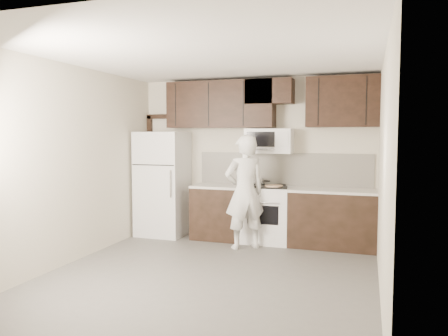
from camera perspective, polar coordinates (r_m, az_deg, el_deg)
The scene contains 14 objects.
floor at distance 5.57m, azimuth -2.01°, elevation -13.96°, with size 4.50×4.50×0.00m, color #575452.
back_wall at distance 7.45m, azimuth 3.97°, elevation 1.26°, with size 4.00×4.00×0.00m, color beige.
ceiling at distance 5.38m, azimuth -2.09°, elevation 14.52°, with size 4.50×4.50×0.00m, color white.
counter_run at distance 7.13m, azimuth 8.04°, elevation -6.15°, with size 2.95×0.64×0.91m.
stove at distance 7.19m, azimuth 5.65°, elevation -6.01°, with size 0.76×0.66×0.94m.
backsplash at distance 7.35m, azimuth 7.72°, elevation -0.14°, with size 2.90×0.02×0.54m, color silver.
upper_cabinets at distance 7.24m, azimuth 5.28°, elevation 8.55°, with size 3.48×0.35×0.78m.
microwave at distance 7.19m, azimuth 5.92°, elevation 3.53°, with size 0.76×0.42×0.40m.
refrigerator at distance 7.69m, azimuth -7.99°, elevation -2.03°, with size 0.80×0.76×1.80m.
door_trim at distance 8.11m, azimuth -9.36°, elevation 0.75°, with size 0.50×0.08×2.12m.
saucepan at distance 7.30m, azimuth 4.58°, elevation -1.79°, with size 0.27×0.16×0.15m.
baking_tray at distance 6.97m, azimuth 6.53°, elevation -2.51°, with size 0.42×0.32×0.02m, color black.
pizza at distance 6.96m, azimuth 6.53°, elevation -2.34°, with size 0.28×0.28×0.02m, color #CCAD88.
person at distance 6.70m, azimuth 2.72°, elevation -3.15°, with size 0.64×0.42×1.75m, color white.
Camera 1 is at (1.84, -4.96, 1.75)m, focal length 35.00 mm.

